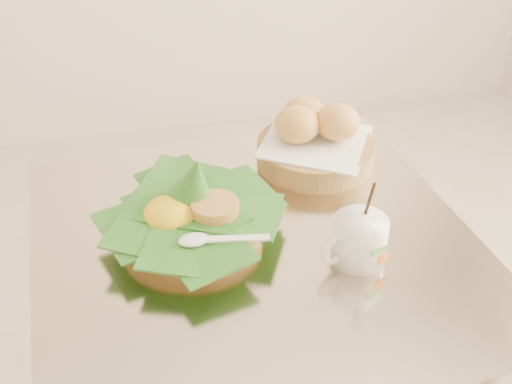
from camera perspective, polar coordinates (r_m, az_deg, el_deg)
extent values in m
cube|color=beige|center=(1.05, -0.02, -5.05)|extent=(0.73, 0.73, 0.03)
cylinder|color=#A98348|center=(1.05, -5.77, -2.57)|extent=(0.23, 0.23, 0.04)
cone|color=#23611B|center=(1.02, -5.62, 0.89)|extent=(0.14, 0.14, 0.12)
ellipsoid|color=yellow|center=(1.03, -7.64, -1.94)|extent=(0.09, 0.09, 0.05)
cylinder|color=#CC9347|center=(1.02, -3.67, -1.40)|extent=(0.08, 0.08, 0.02)
cylinder|color=#A98348|center=(1.23, 5.29, 3.54)|extent=(0.22, 0.22, 0.04)
cube|color=white|center=(1.22, 5.35, 4.49)|extent=(0.26, 0.26, 0.01)
ellipsoid|color=#BE712C|center=(1.20, 3.65, 6.00)|extent=(0.08, 0.08, 0.07)
ellipsoid|color=#BE712C|center=(1.21, 7.28, 6.18)|extent=(0.08, 0.08, 0.07)
ellipsoid|color=#BE712C|center=(1.23, 4.32, 6.88)|extent=(0.08, 0.08, 0.07)
cylinder|color=white|center=(0.99, 9.17, -4.21)|extent=(0.08, 0.08, 0.07)
torus|color=white|center=(0.97, 7.02, -5.13)|extent=(0.05, 0.03, 0.05)
cylinder|color=#442113|center=(0.97, 9.34, -2.71)|extent=(0.08, 0.08, 0.01)
cylinder|color=black|center=(0.97, 9.91, -1.22)|extent=(0.01, 0.04, 0.11)
cube|color=green|center=(0.97, 10.87, -5.19)|extent=(0.03, 0.01, 0.01)
cube|color=orange|center=(0.98, 11.24, -5.78)|extent=(0.02, 0.01, 0.02)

